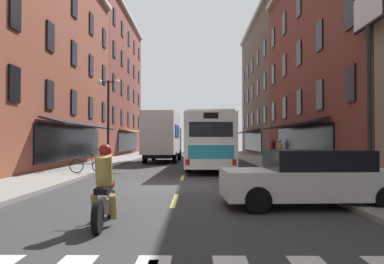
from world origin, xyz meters
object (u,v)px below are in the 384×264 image
at_px(billboard_sign, 369,39).
at_px(transit_bus, 210,140).
at_px(street_lamp_twin, 108,118).
at_px(motorcycle_rider, 105,191).
at_px(pedestrian_far, 273,149).
at_px(bicycle_near, 88,165).
at_px(box_truck, 163,137).
at_px(sedan_mid, 311,178).
at_px(pedestrian_mid, 279,153).
at_px(sedan_near, 170,149).

bearing_deg(billboard_sign, transit_bus, 119.35).
bearing_deg(street_lamp_twin, motorcycle_rider, -76.98).
bearing_deg(pedestrian_far, bicycle_near, 138.34).
height_order(motorcycle_rider, pedestrian_far, pedestrian_far).
bearing_deg(bicycle_near, box_truck, 76.47).
bearing_deg(billboard_sign, street_lamp_twin, 142.09).
bearing_deg(motorcycle_rider, transit_bus, 80.27).
relative_size(sedan_mid, pedestrian_mid, 2.79).
bearing_deg(pedestrian_mid, street_lamp_twin, -29.70).
xyz_separation_m(billboard_sign, pedestrian_far, (-0.31, 15.76, -4.49)).
xyz_separation_m(motorcycle_rider, street_lamp_twin, (-3.58, 15.48, 2.40)).
bearing_deg(box_truck, bicycle_near, -103.53).
bearing_deg(street_lamp_twin, sedan_mid, -57.45).
distance_m(billboard_sign, pedestrian_mid, 8.59).
xyz_separation_m(transit_bus, pedestrian_far, (5.23, 5.90, -0.69)).
bearing_deg(motorcycle_rider, box_truck, 91.90).
distance_m(motorcycle_rider, pedestrian_far, 23.39).
height_order(billboard_sign, pedestrian_far, billboard_sign).
bearing_deg(street_lamp_twin, pedestrian_mid, -12.04).
bearing_deg(sedan_mid, motorcycle_rider, -155.66).
height_order(box_truck, pedestrian_far, box_truck).
bearing_deg(box_truck, pedestrian_far, 1.85).
bearing_deg(pedestrian_mid, sedan_mid, 63.82).
height_order(box_truck, bicycle_near, box_truck).
distance_m(transit_bus, pedestrian_far, 7.92).
height_order(box_truck, sedan_near, box_truck).
distance_m(box_truck, street_lamp_twin, 6.94).
bearing_deg(motorcycle_rider, pedestrian_mid, 63.81).
bearing_deg(pedestrian_far, sedan_near, 40.92).
distance_m(bicycle_near, pedestrian_mid, 10.34).
bearing_deg(sedan_near, pedestrian_far, -52.34).
distance_m(sedan_near, pedestrian_far, 14.70).
bearing_deg(bicycle_near, pedestrian_far, 45.08).
xyz_separation_m(box_truck, sedan_near, (-0.27, 11.92, -1.28)).
distance_m(sedan_near, bicycle_near, 23.19).
bearing_deg(sedan_near, bicycle_near, -95.97).
height_order(billboard_sign, street_lamp_twin, billboard_sign).
relative_size(billboard_sign, street_lamp_twin, 1.35).
relative_size(billboard_sign, bicycle_near, 4.33).
bearing_deg(bicycle_near, sedan_near, 84.03).
distance_m(billboard_sign, bicycle_near, 13.45).
bearing_deg(pedestrian_far, transit_bus, 141.69).
relative_size(sedan_mid, bicycle_near, 2.77).
bearing_deg(motorcycle_rider, sedan_near, 91.69).
height_order(box_truck, motorcycle_rider, box_truck).
xyz_separation_m(billboard_sign, sedan_mid, (-3.41, -4.01, -4.76)).
distance_m(transit_bus, motorcycle_rider, 16.35).
distance_m(billboard_sign, motorcycle_rider, 11.43).
xyz_separation_m(billboard_sign, sedan_near, (-9.29, 27.40, -4.81)).
relative_size(billboard_sign, pedestrian_far, 4.26).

